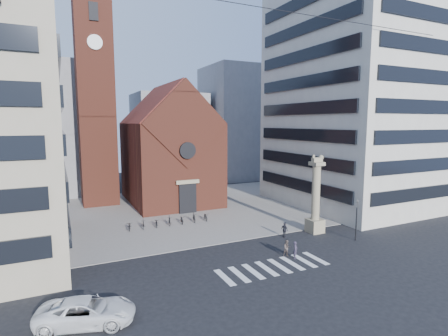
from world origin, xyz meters
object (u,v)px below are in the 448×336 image
Objects in this scene: pedestrian_2 at (285,230)px; scooter_0 at (130,226)px; pedestrian_0 at (295,250)px; pedestrian_1 at (287,248)px; traffic_light at (356,219)px; white_car at (87,312)px; lion_column at (316,202)px.

scooter_0 is (-14.45, 9.54, -0.30)m from pedestrian_2.
pedestrian_1 is at bearing 77.47° from pedestrian_0.
traffic_light is 2.62× the size of pedestrian_2.
pedestrian_2 reaches higher than white_car.
lion_column is at bearing 116.46° from traffic_light.
traffic_light is at bearing -21.70° from scooter_0.
lion_column is at bearing -15.53° from scooter_0.
traffic_light is 24.63m from scooter_0.
lion_column is 5.29× the size of pedestrian_2.
traffic_light is (1.99, -4.00, -1.17)m from lion_column.
lion_column reaches higher than scooter_0.
traffic_light is 8.78m from pedestrian_0.
pedestrian_1 is (17.34, 3.69, -0.02)m from white_car.
pedestrian_2 is (20.27, 8.21, 0.02)m from white_car.
traffic_light is 9.11m from pedestrian_1.
pedestrian_2 is at bearing 20.68° from pedestrian_0.
scooter_0 is at bearing 139.18° from pedestrian_1.
traffic_light is at bearing -132.09° from pedestrian_2.
pedestrian_2 reaches higher than pedestrian_1.
pedestrian_1 is 18.18m from scooter_0.
pedestrian_2 is at bearing 180.00° from lion_column.
pedestrian_1 is at bearing -176.68° from traffic_light.
pedestrian_0 is 0.87× the size of scooter_0.
white_car reaches higher than scooter_0.
lion_column is 8.74m from pedestrian_1.
pedestrian_1 reaches higher than scooter_0.
scooter_0 is (-11.93, 14.74, -0.26)m from pedestrian_0.
white_car is at bearing 146.13° from pedestrian_0.
lion_column is 21.03m from scooter_0.
scooter_0 is at bearing 85.50° from pedestrian_0.
white_car reaches higher than pedestrian_0.
pedestrian_1 is at bearing 138.46° from pedestrian_2.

